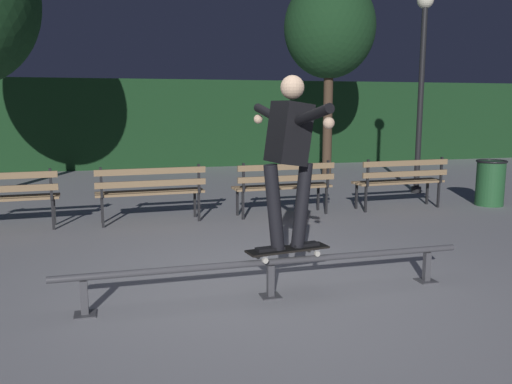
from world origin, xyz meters
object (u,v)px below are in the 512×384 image
Objects in this scene: park_bench_rightmost at (401,178)px; lamp_post_right at (422,67)px; park_bench_left_center at (151,188)px; trash_can at (490,182)px; park_bench_right_center at (284,183)px; skateboarder at (289,148)px; tree_far_right at (330,29)px; grind_rail at (271,268)px; skateboard at (288,250)px.

park_bench_rightmost is 2.72m from lamp_post_right.
trash_can is (5.87, -0.10, -0.12)m from park_bench_left_center.
park_bench_right_center is 0.41× the size of lamp_post_right.
trash_can is at bearing 34.25° from skateboarder.
skateboarder is at bearing -107.81° from park_bench_right_center.
grind_rail is at bearing -116.44° from tree_far_right.
skateboarder is at bearing 8.68° from skateboard.
tree_far_right is 5.29m from trash_can.
skateboard is at bearing -115.41° from tree_far_right.
park_bench_rightmost is 0.41× the size of lamp_post_right.
grind_rail is 4.79× the size of skateboard.
park_bench_right_center is at bearing 180.00° from park_bench_rightmost.
skateboard is at bearing -74.11° from park_bench_left_center.
park_bench_left_center is at bearing 178.99° from trash_can.
park_bench_left_center is (-0.81, 3.43, 0.26)m from grind_rail.
skateboard is (0.16, 0.00, 0.16)m from grind_rail.
skateboard is 1.00× the size of trash_can.
grind_rail is 8.86m from tree_far_right.
tree_far_right is (0.32, 3.95, 2.98)m from park_bench_rightmost.
park_bench_left_center is 2.02× the size of trash_can.
park_bench_left_center is at bearing -138.64° from tree_far_right.
park_bench_right_center is at bearing -121.30° from tree_far_right.
lamp_post_right is (1.22, 1.45, 1.94)m from park_bench_rightmost.
park_bench_right_center is 4.10m from lamp_post_right.
grind_rail is 6.06m from trash_can.
park_bench_rightmost is at bearing 0.00° from park_bench_right_center.
trash_can is (4.89, 3.33, -0.96)m from skateboarder.
grind_rail is 0.82× the size of tree_far_right.
trash_can is at bearing -1.01° from park_bench_left_center.
lamp_post_right is (4.41, 4.89, 2.05)m from skateboard.
tree_far_right reaches higher than skateboard.
tree_far_right is 5.88× the size of trash_can.
lamp_post_right reaches higher than park_bench_left_center.
park_bench_rightmost reaches higher than skateboard.
lamp_post_right reaches higher than trash_can.
park_bench_right_center and park_bench_rightmost have the same top height.
park_bench_rightmost is (3.35, 3.43, 0.26)m from grind_rail.
park_bench_rightmost is at bearing 45.69° from grind_rail.
park_bench_rightmost is (4.17, 0.00, 0.00)m from park_bench_left_center.
trash_can is (3.79, -0.10, -0.12)m from park_bench_right_center.
park_bench_left_center reaches higher than skateboard.
tree_far_right is (3.51, 7.38, 3.08)m from skateboard.
park_bench_left_center is at bearing 105.89° from skateboard.
park_bench_left_center is at bearing 105.94° from skateboarder.
lamp_post_right is at bearing 15.11° from park_bench_left_center.
grind_rail is 2.38× the size of park_bench_rightmost.
skateboarder is at bearing -145.75° from trash_can.
skateboard reaches higher than grind_rail.
lamp_post_right is at bearing -70.10° from tree_far_right.
skateboarder is at bearing -115.39° from tree_far_right.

